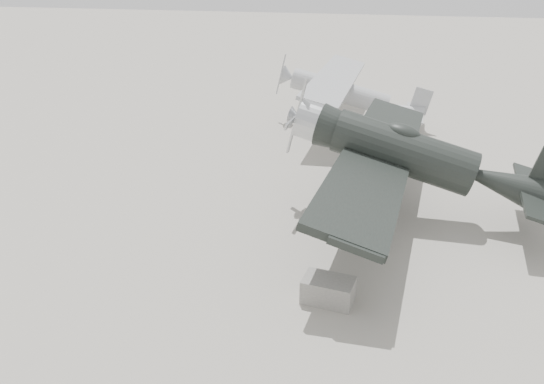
# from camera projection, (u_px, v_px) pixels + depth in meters

# --- Properties ---
(ground) EXTENTS (160.00, 160.00, 0.00)m
(ground) POSITION_uv_depth(u_px,v_px,m) (252.00, 253.00, 17.33)
(ground) COLOR gray
(ground) RESTS_ON ground
(lowwing_monoplane) EXTENTS (9.89, 13.85, 4.46)m
(lowwing_monoplane) POSITION_uv_depth(u_px,v_px,m) (416.00, 157.00, 18.84)
(lowwing_monoplane) COLOR black
(lowwing_monoplane) RESTS_ON ground
(highwing_monoplane) EXTENTS (8.42, 11.85, 3.37)m
(highwing_monoplane) POSITION_uv_depth(u_px,v_px,m) (346.00, 89.00, 29.67)
(highwing_monoplane) COLOR #989A9D
(highwing_monoplane) RESTS_ON ground
(equipment_block) EXTENTS (1.52, 1.07, 0.71)m
(equipment_block) POSITION_uv_depth(u_px,v_px,m) (328.00, 290.00, 14.79)
(equipment_block) COLOR slate
(equipment_block) RESTS_ON ground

